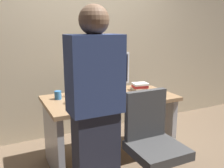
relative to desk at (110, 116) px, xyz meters
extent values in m
plane|color=brown|center=(0.00, 0.00, -0.51)|extent=(9.00, 9.00, 0.00)
cube|color=tan|center=(0.00, 0.92, 0.99)|extent=(6.40, 0.10, 3.00)
cube|color=#93704C|center=(0.00, 0.00, 0.21)|extent=(1.40, 0.74, 0.04)
cube|color=#B2B2B7|center=(-0.64, 0.00, -0.16)|extent=(0.06, 0.66, 0.70)
cube|color=#B2B2B7|center=(0.64, 0.00, -0.16)|extent=(0.06, 0.66, 0.70)
cube|color=#3F3F3F|center=(0.07, -0.78, -0.05)|extent=(0.44, 0.44, 0.08)
cube|color=#3F3F3F|center=(0.07, -0.59, 0.21)|extent=(0.40, 0.06, 0.44)
cube|color=#262838|center=(-0.44, -0.68, -0.08)|extent=(0.34, 0.20, 0.85)
cube|color=navy|center=(-0.44, -0.68, 0.63)|extent=(0.40, 0.24, 0.58)
sphere|color=brown|center=(-0.44, -0.68, 1.02)|extent=(0.22, 0.22, 0.22)
cube|color=silver|center=(0.04, 0.13, 0.24)|extent=(0.21, 0.15, 0.02)
cube|color=silver|center=(0.04, 0.13, 0.29)|extent=(0.04, 0.03, 0.08)
cube|color=silver|center=(0.04, 0.13, 0.51)|extent=(0.54, 0.07, 0.36)
cube|color=black|center=(0.04, 0.11, 0.51)|extent=(0.50, 0.04, 0.32)
cube|color=#262626|center=(-0.11, -0.10, 0.24)|extent=(0.44, 0.15, 0.02)
ellipsoid|color=white|center=(0.18, -0.07, 0.25)|extent=(0.06, 0.10, 0.03)
cylinder|color=white|center=(-0.44, -0.06, 0.28)|extent=(0.07, 0.07, 0.10)
cylinder|color=#3372B2|center=(-0.54, 0.14, 0.28)|extent=(0.07, 0.07, 0.09)
cube|color=beige|center=(0.43, 0.10, 0.25)|extent=(0.16, 0.15, 0.03)
cube|color=red|center=(0.44, 0.09, 0.28)|extent=(0.20, 0.17, 0.04)
cube|color=white|center=(0.44, 0.09, 0.31)|extent=(0.20, 0.16, 0.02)
cube|color=black|center=(0.49, -0.19, 0.24)|extent=(0.12, 0.16, 0.01)
camera|label=1|loc=(-1.11, -2.34, 0.97)|focal=39.59mm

